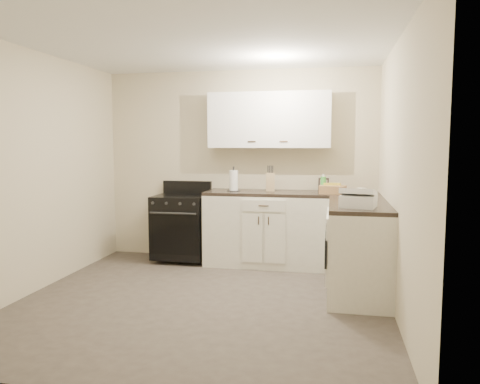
% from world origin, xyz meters
% --- Properties ---
extents(floor, '(3.60, 3.60, 0.00)m').
position_xyz_m(floor, '(0.00, 0.00, 0.00)').
color(floor, '#473F38').
rests_on(floor, ground).
extents(ceiling, '(3.60, 3.60, 0.00)m').
position_xyz_m(ceiling, '(0.00, 0.00, 2.50)').
color(ceiling, white).
rests_on(ceiling, wall_back).
extents(wall_back, '(3.60, 0.00, 3.60)m').
position_xyz_m(wall_back, '(0.00, 1.80, 1.25)').
color(wall_back, beige).
rests_on(wall_back, ground).
extents(wall_right, '(0.00, 3.60, 3.60)m').
position_xyz_m(wall_right, '(1.80, 0.00, 1.25)').
color(wall_right, beige).
rests_on(wall_right, ground).
extents(wall_left, '(0.00, 3.60, 3.60)m').
position_xyz_m(wall_left, '(-1.80, 0.00, 1.25)').
color(wall_left, beige).
rests_on(wall_left, ground).
extents(wall_front, '(3.60, 0.00, 3.60)m').
position_xyz_m(wall_front, '(0.00, -1.80, 1.25)').
color(wall_front, beige).
rests_on(wall_front, ground).
extents(base_cabinets_back, '(1.55, 0.60, 0.90)m').
position_xyz_m(base_cabinets_back, '(0.43, 1.50, 0.45)').
color(base_cabinets_back, white).
rests_on(base_cabinets_back, floor).
extents(base_cabinets_right, '(0.60, 1.90, 0.90)m').
position_xyz_m(base_cabinets_right, '(1.50, 0.85, 0.45)').
color(base_cabinets_right, white).
rests_on(base_cabinets_right, floor).
extents(countertop_back, '(1.55, 0.60, 0.04)m').
position_xyz_m(countertop_back, '(0.43, 1.50, 0.92)').
color(countertop_back, black).
rests_on(countertop_back, base_cabinets_back).
extents(countertop_right, '(0.60, 1.90, 0.04)m').
position_xyz_m(countertop_right, '(1.50, 0.85, 0.92)').
color(countertop_right, black).
rests_on(countertop_right, base_cabinets_right).
extents(upper_cabinets, '(1.55, 0.30, 0.70)m').
position_xyz_m(upper_cabinets, '(0.43, 1.65, 1.84)').
color(upper_cabinets, white).
rests_on(upper_cabinets, wall_back).
extents(stove, '(0.67, 0.58, 0.82)m').
position_xyz_m(stove, '(-0.71, 1.48, 0.46)').
color(stove, black).
rests_on(stove, floor).
extents(knife_block, '(0.12, 0.11, 0.23)m').
position_xyz_m(knife_block, '(0.46, 1.55, 1.06)').
color(knife_block, tan).
rests_on(knife_block, countertop_back).
extents(paper_towel, '(0.12, 0.12, 0.26)m').
position_xyz_m(paper_towel, '(-0.01, 1.48, 1.07)').
color(paper_towel, white).
rests_on(paper_towel, countertop_back).
extents(soap_bottle, '(0.07, 0.07, 0.20)m').
position_xyz_m(soap_bottle, '(1.12, 1.48, 1.04)').
color(soap_bottle, green).
rests_on(soap_bottle, countertop_back).
extents(picture_frame, '(0.14, 0.05, 0.17)m').
position_xyz_m(picture_frame, '(1.12, 1.73, 1.02)').
color(picture_frame, black).
rests_on(picture_frame, countertop_back).
extents(wicker_basket, '(0.33, 0.25, 0.10)m').
position_xyz_m(wicker_basket, '(1.24, 1.39, 0.99)').
color(wicker_basket, '#A7774E').
rests_on(wicker_basket, countertop_right).
extents(countertop_grill, '(0.37, 0.36, 0.12)m').
position_xyz_m(countertop_grill, '(1.47, 0.22, 1.00)').
color(countertop_grill, white).
rests_on(countertop_grill, countertop_right).
extents(glass_jar, '(0.11, 0.11, 0.16)m').
position_xyz_m(glass_jar, '(1.52, 0.52, 1.02)').
color(glass_jar, silver).
rests_on(glass_jar, countertop_right).
extents(oven_mitt_near, '(0.02, 0.16, 0.28)m').
position_xyz_m(oven_mitt_near, '(1.18, 0.37, 0.44)').
color(oven_mitt_near, black).
rests_on(oven_mitt_near, base_cabinets_right).
extents(oven_mitt_far, '(0.02, 0.13, 0.23)m').
position_xyz_m(oven_mitt_far, '(1.18, 0.64, 0.51)').
color(oven_mitt_far, black).
rests_on(oven_mitt_far, base_cabinets_right).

